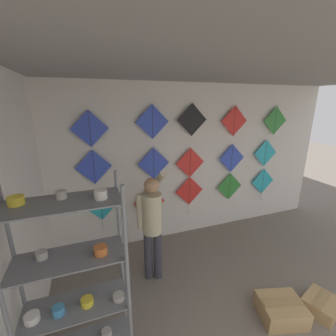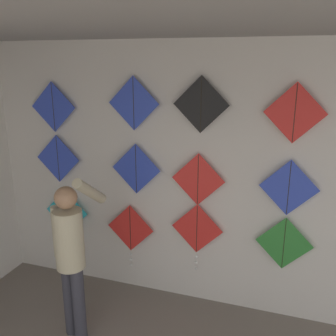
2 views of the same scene
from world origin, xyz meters
The scene contains 21 objects.
back_panel centered at (0.00, 3.68, 1.40)m, with size 5.73×0.06×2.80m, color silver.
ceiling_slab centered at (0.00, 1.82, 2.82)m, with size 5.73×4.45×0.04m, color gray.
shelf_rack centered at (-1.99, 1.64, 1.10)m, with size 0.83×0.37×1.95m.
shopkeeper centered at (-1.05, 2.71, 0.92)m, with size 0.40×0.52×1.64m.
cardboard_box centered at (0.19, 1.55, 0.11)m, with size 0.58×0.53×0.24m.
cardboard_box_spare centered at (0.73, 1.46, 0.09)m, with size 0.49×0.45×0.18m.
kite_0 centered at (-1.67, 3.59, 0.82)m, with size 0.55×0.04×0.76m.
kite_1 centered at (-0.85, 3.59, 0.73)m, with size 0.55×0.04×0.76m.
kite_2 centered at (-0.08, 3.59, 0.84)m, with size 0.55×0.04×0.76m.
kite_3 centered at (0.81, 3.59, 0.86)m, with size 0.55×0.01×0.55m.
kite_4 centered at (1.63, 3.59, 0.84)m, with size 0.55×0.04×0.69m.
kite_5 centered at (-1.73, 3.59, 1.51)m, with size 0.55×0.01×0.55m.
kite_6 centered at (-0.76, 3.59, 1.48)m, with size 0.55×0.01×0.55m.
kite_7 centered at (-0.08, 3.59, 1.43)m, with size 0.55×0.01×0.55m.
kite_8 centered at (0.80, 3.59, 1.44)m, with size 0.55×0.01×0.55m.
kite_9 centered at (1.61, 3.59, 1.48)m, with size 0.55×0.01×0.55m.
kite_10 centered at (-1.74, 3.59, 2.10)m, with size 0.55×0.01×0.55m.
kite_11 centered at (-0.77, 3.59, 2.17)m, with size 0.55×0.01×0.55m.
kite_12 centered at (-0.07, 3.59, 2.19)m, with size 0.55×0.01×0.55m.
kite_13 centered at (0.79, 3.59, 2.14)m, with size 0.55×0.01×0.55m.
kite_14 centered at (1.75, 3.59, 2.13)m, with size 0.55×0.01×0.55m.
Camera 1 is at (-1.78, 0.05, 2.48)m, focal length 24.00 mm.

